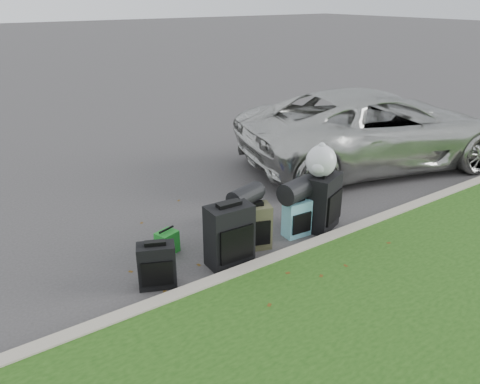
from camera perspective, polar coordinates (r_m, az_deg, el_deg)
ground at (r=6.99m, az=1.61°, el=-4.50°), size 120.00×120.00×0.00m
curb at (r=6.28m, az=7.06°, el=-7.33°), size 120.00×0.18×0.15m
suv at (r=9.78m, az=16.15°, el=7.48°), size 5.92×3.87×1.51m
suitcase_small_black at (r=5.66m, az=-10.10°, el=-8.82°), size 0.50×0.40×0.55m
suitcase_large_black_left at (r=5.94m, az=-1.32°, el=-5.31°), size 0.59×0.37×0.82m
suitcase_olive at (r=6.37m, az=1.66°, el=-4.23°), size 0.52×0.42×0.62m
suitcase_teal at (r=6.74m, az=6.93°, el=-3.19°), size 0.39×0.25×0.54m
suitcase_large_black_right at (r=6.95m, az=10.10°, el=-1.21°), size 0.64×0.52×0.83m
tote_green at (r=6.39m, az=-8.87°, el=-6.07°), size 0.32×0.29×0.31m
tote_navy at (r=7.21m, az=0.36°, el=-2.18°), size 0.36×0.32×0.32m
duffel_left at (r=6.19m, az=0.65°, el=-0.50°), size 0.55×0.39×0.27m
duffel_right at (r=6.60m, az=7.00°, el=0.25°), size 0.61×0.43×0.31m
trash_bag at (r=6.69m, az=9.85°, el=3.74°), size 0.44×0.44×0.44m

